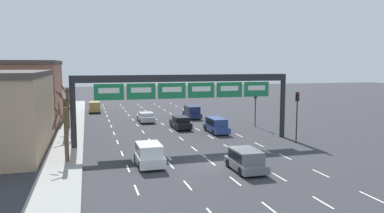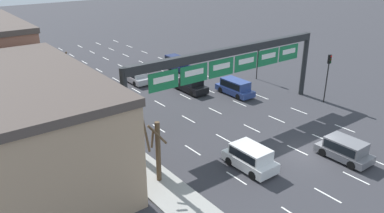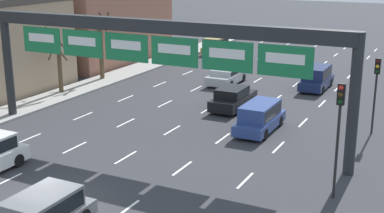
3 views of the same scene
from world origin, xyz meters
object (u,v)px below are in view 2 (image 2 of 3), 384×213
(suv_navy, at_px, (176,62))
(tree_bare_second, at_px, (62,81))
(car_silver, at_px, (136,77))
(tree_bare_closest, at_px, (157,149))
(sign_gantry, at_px, (232,61))
(suv_grey, at_px, (345,148))
(tree_bare_third, at_px, (83,101))
(suv_white, at_px, (250,157))
(traffic_light_near_gantry, at_px, (328,69))
(car_black, at_px, (191,85))
(traffic_light_mid_block, at_px, (258,54))
(suv_gold, at_px, (48,61))
(suv_blue, at_px, (235,86))

(suv_navy, height_order, tree_bare_second, tree_bare_second)
(car_silver, distance_m, tree_bare_closest, 21.83)
(sign_gantry, height_order, suv_grey, sign_gantry)
(tree_bare_third, bearing_deg, tree_bare_closest, -87.03)
(suv_white, height_order, car_silver, suv_white)
(suv_navy, bearing_deg, tree_bare_closest, -127.58)
(traffic_light_near_gantry, relative_size, tree_bare_second, 0.90)
(sign_gantry, xyz_separation_m, car_black, (1.44, 8.05, -4.69))
(suv_grey, distance_m, tree_bare_second, 25.95)
(sign_gantry, distance_m, traffic_light_mid_block, 12.93)
(suv_gold, bearing_deg, suv_blue, -60.28)
(sign_gantry, xyz_separation_m, suv_gold, (-8.34, 27.16, -4.54))
(suv_gold, distance_m, tree_bare_third, 21.50)
(car_silver, bearing_deg, traffic_light_mid_block, -31.79)
(suv_blue, bearing_deg, suv_white, -129.16)
(suv_gold, distance_m, suv_grey, 39.35)
(suv_white, bearing_deg, car_silver, 81.97)
(suv_blue, distance_m, tree_bare_second, 17.91)
(sign_gantry, distance_m, suv_white, 10.10)
(traffic_light_near_gantry, bearing_deg, car_black, 129.95)
(suv_gold, bearing_deg, car_black, -62.91)
(car_black, xyz_separation_m, car_silver, (-3.25, 6.54, -0.10))
(suv_white, distance_m, tree_bare_closest, 6.89)
(tree_bare_third, bearing_deg, suv_blue, -5.92)
(car_black, xyz_separation_m, tree_bare_closest, (-12.60, -13.10, 1.75))
(suv_blue, bearing_deg, tree_bare_second, 156.88)
(suv_navy, height_order, traffic_light_near_gantry, traffic_light_near_gantry)
(suv_blue, height_order, tree_bare_closest, tree_bare_closest)
(car_silver, bearing_deg, tree_bare_third, -139.11)
(sign_gantry, height_order, tree_bare_third, sign_gantry)
(traffic_light_near_gantry, relative_size, tree_bare_third, 1.03)
(tree_bare_closest, bearing_deg, suv_white, -21.93)
(suv_navy, xyz_separation_m, traffic_light_near_gantry, (5.50, -19.08, 2.59))
(car_silver, distance_m, traffic_light_mid_block, 14.99)
(suv_white, relative_size, traffic_light_near_gantry, 0.78)
(car_black, height_order, suv_gold, suv_gold)
(suv_white, relative_size, traffic_light_mid_block, 0.89)
(traffic_light_near_gantry, xyz_separation_m, tree_bare_closest, (-21.81, -2.10, -1.04))
(sign_gantry, relative_size, tree_bare_second, 3.89)
(suv_gold, xyz_separation_m, traffic_light_near_gantry, (18.99, -30.11, 2.63))
(suv_navy, distance_m, suv_grey, 27.26)
(suv_white, height_order, tree_bare_second, tree_bare_second)
(suv_navy, xyz_separation_m, tree_bare_second, (-16.79, -4.86, 1.99))
(car_black, relative_size, traffic_light_mid_block, 1.02)
(suv_white, bearing_deg, traffic_light_near_gantry, 16.47)
(car_black, bearing_deg, tree_bare_third, -171.17)
(car_black, xyz_separation_m, suv_gold, (-9.78, 19.12, 0.15))
(sign_gantry, relative_size, tree_bare_closest, 5.00)
(tree_bare_closest, bearing_deg, suv_blue, 30.49)
(car_silver, xyz_separation_m, tree_bare_third, (-9.92, -8.59, 1.93))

